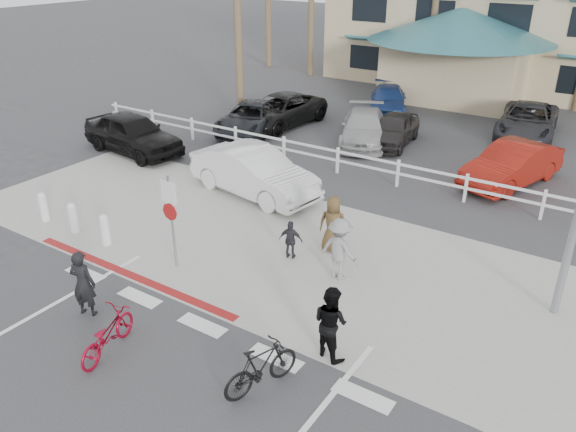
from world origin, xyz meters
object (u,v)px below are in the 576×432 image
Objects in this scene: bike_red at (107,334)px; car_white_sedan at (254,172)px; car_red_compact at (133,133)px; sign_post at (172,217)px; bike_black at (261,367)px.

bike_red is 8.72m from car_white_sedan.
car_red_compact is at bearing -59.03° from bike_red.
car_white_sedan is at bearing 102.71° from sign_post.
sign_post reaches higher than car_red_compact.
sign_post is 3.71m from bike_red.
car_white_sedan is (-2.40, 8.38, 0.35)m from bike_red.
bike_black is at bearing -28.34° from sign_post.
car_white_sedan reaches higher than bike_black.
sign_post reaches higher than bike_black.
car_white_sedan is (-1.13, 5.03, -0.65)m from sign_post.
sign_post is 9.71m from car_red_compact.
bike_black is 0.35× the size of car_white_sedan.
car_white_sedan reaches higher than bike_red.
sign_post is 5.20m from car_white_sedan.
car_red_compact is (-12.35, 8.22, 0.31)m from bike_black.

